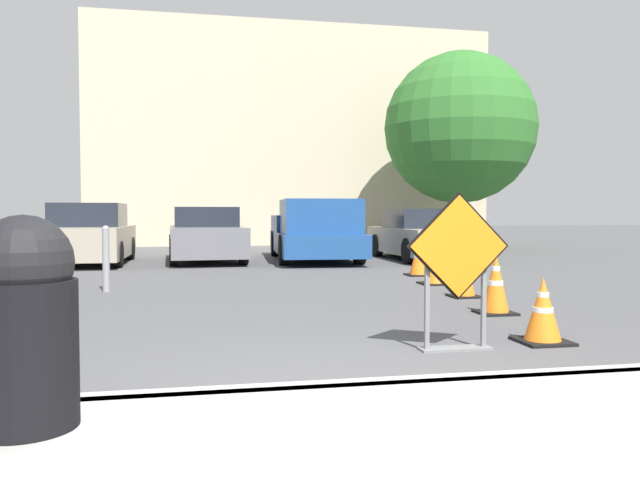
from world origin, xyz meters
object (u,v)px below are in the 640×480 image
at_px(pickup_truck, 315,234).
at_px(parked_car_third, 420,236).
at_px(traffic_cone_fourth, 435,268).
at_px(traffic_cone_fifth, 419,257).
at_px(traffic_cone_third, 464,274).
at_px(bollard_nearest, 106,257).
at_px(parked_car_second, 206,236).
at_px(road_closed_sign, 458,263).
at_px(parked_car_nearest, 89,236).
at_px(trash_bin, 25,321).
at_px(traffic_cone_second, 496,284).
at_px(traffic_cone_nearest, 543,311).

bearing_deg(pickup_truck, parked_car_third, -177.65).
bearing_deg(traffic_cone_fourth, traffic_cone_fifth, 80.34).
bearing_deg(traffic_cone_third, bollard_nearest, 162.42).
distance_m(traffic_cone_fourth, parked_car_third, 6.07).
height_order(parked_car_second, pickup_truck, pickup_truck).
height_order(traffic_cone_third, parked_car_second, parked_car_second).
relative_size(road_closed_sign, parked_car_third, 0.31).
distance_m(parked_car_nearest, pickup_truck, 5.72).
distance_m(pickup_truck, trash_bin, 13.37).
relative_size(parked_car_second, pickup_truck, 0.77).
height_order(traffic_cone_third, parked_car_third, parked_car_third).
height_order(traffic_cone_fifth, parked_car_third, parked_car_third).
bearing_deg(parked_car_second, traffic_cone_fourth, 119.53).
xyz_separation_m(road_closed_sign, traffic_cone_second, (1.32, 1.87, -0.43)).
distance_m(pickup_truck, parked_car_third, 2.89).
bearing_deg(bollard_nearest, trash_bin, -85.35).
xyz_separation_m(traffic_cone_nearest, parked_car_third, (2.68, 10.70, 0.34)).
height_order(road_closed_sign, traffic_cone_third, road_closed_sign).
bearing_deg(parked_car_third, traffic_cone_fifth, 70.19).
distance_m(traffic_cone_nearest, parked_car_nearest, 12.40).
bearing_deg(traffic_cone_third, traffic_cone_nearest, -101.22).
bearing_deg(traffic_cone_fourth, pickup_truck, 100.28).
distance_m(road_closed_sign, trash_bin, 3.69).
xyz_separation_m(traffic_cone_second, traffic_cone_fifth, (0.74, 4.76, -0.01)).
distance_m(road_closed_sign, traffic_cone_fifth, 6.96).
height_order(traffic_cone_fourth, bollard_nearest, bollard_nearest).
relative_size(traffic_cone_second, trash_bin, 0.70).
height_order(parked_car_second, trash_bin, parked_car_second).
bearing_deg(parked_car_second, traffic_cone_nearest, 102.74).
relative_size(road_closed_sign, parked_car_second, 0.33).
xyz_separation_m(parked_car_third, bollard_nearest, (-7.38, -5.77, -0.09)).
bearing_deg(traffic_cone_fourth, parked_car_second, 122.14).
relative_size(trash_bin, bollard_nearest, 1.04).
distance_m(traffic_cone_nearest, trash_bin, 4.62).
relative_size(traffic_cone_second, pickup_truck, 0.14).
bearing_deg(traffic_cone_nearest, parked_car_nearest, 118.57).
height_order(parked_car_second, parked_car_third, parked_car_second).
relative_size(parked_car_nearest, bollard_nearest, 3.96).
relative_size(road_closed_sign, traffic_cone_fourth, 2.46).
bearing_deg(traffic_cone_fifth, parked_car_second, 131.71).
relative_size(pickup_truck, trash_bin, 5.07).
xyz_separation_m(traffic_cone_second, bollard_nearest, (-5.07, 3.22, 0.18)).
xyz_separation_m(parked_car_nearest, parked_car_second, (2.87, 0.26, -0.02)).
bearing_deg(traffic_cone_second, traffic_cone_third, 79.93).
bearing_deg(road_closed_sign, parked_car_nearest, 114.25).
bearing_deg(traffic_cone_nearest, parked_car_third, 75.92).
distance_m(traffic_cone_second, parked_car_nearest, 11.14).
distance_m(traffic_cone_fourth, trash_bin, 8.57).
xyz_separation_m(traffic_cone_second, parked_car_third, (2.31, 9.00, 0.27)).
height_order(traffic_cone_second, pickup_truck, pickup_truck).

